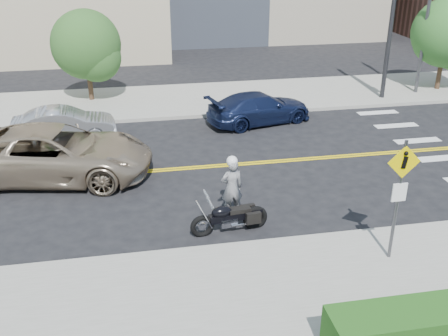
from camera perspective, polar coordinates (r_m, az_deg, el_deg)
name	(u,v)px	position (r m, az deg, el deg)	size (l,w,h in m)	color
ground_plane	(185,168)	(17.64, -4.29, -0.05)	(120.00, 120.00, 0.00)	black
sidewalk_near	(227,313)	(11.26, 0.31, -15.50)	(60.00, 5.00, 0.15)	#9E9B91
sidewalk_far	(166,101)	(24.61, -6.34, 7.28)	(60.00, 5.00, 0.15)	#9E9B91
lamp_post	(429,6)	(26.47, 21.40, 16.08)	(0.16, 0.16, 8.00)	#4C4C51
pedestrian_sign	(399,190)	(12.49, 18.54, -2.24)	(0.78, 0.08, 3.00)	#4C4C51
motorcyclist	(232,186)	(14.38, 0.86, -2.00)	(0.65, 0.46, 1.80)	#B4B4B9
motorcycle	(230,211)	(13.72, 0.63, -4.67)	(2.05, 0.62, 1.25)	black
suv	(55,153)	(17.46, -17.90, 1.54)	(2.81, 6.10, 1.70)	tan
parked_car_silver	(64,124)	(20.68, -17.00, 4.55)	(1.32, 3.79, 1.25)	#A9ABB1
parked_car_blue	(259,108)	(21.69, 3.87, 6.54)	(1.78, 4.38, 1.27)	#182248
tree_far_a	(86,45)	(24.62, -14.80, 12.86)	(3.08, 3.08, 4.21)	#382619
tree_far_b	(446,33)	(27.66, 23.04, 13.38)	(3.24, 3.24, 4.48)	#382619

